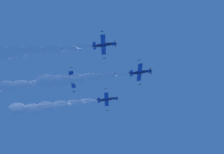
% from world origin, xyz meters
% --- Properties ---
extents(airplane_lead, '(6.80, 7.29, 3.45)m').
position_xyz_m(airplane_lead, '(4.81, -4.13, 69.35)').
color(airplane_lead, navy).
extents(airplane_left_wingman, '(6.81, 7.23, 3.47)m').
position_xyz_m(airplane_left_wingman, '(19.43, -8.35, 70.19)').
color(airplane_left_wingman, navy).
extents(airplane_right_wingman, '(6.78, 7.26, 3.54)m').
position_xyz_m(airplane_right_wingman, '(9.34, 9.41, 69.70)').
color(airplane_right_wingman, navy).
extents(airplane_slot_tail, '(6.79, 7.27, 3.39)m').
position_xyz_m(airplane_slot_tail, '(23.16, 5.17, 67.84)').
color(airplane_slot_tail, navy).
extents(smoke_trail_lead, '(25.48, 16.94, 7.03)m').
position_xyz_m(smoke_trail_lead, '(23.16, 6.98, 65.79)').
color(smoke_trail_lead, white).
extents(smoke_trail_left_wingman, '(26.27, 17.09, 7.25)m').
position_xyz_m(smoke_trail_left_wingman, '(38.10, 2.72, 66.68)').
color(smoke_trail_left_wingman, white).
extents(smoke_trail_right_wingman, '(25.77, 16.66, 7.01)m').
position_xyz_m(smoke_trail_right_wingman, '(27.86, 20.44, 66.22)').
color(smoke_trail_right_wingman, white).
extents(smoke_trail_slot_tail, '(25.64, 16.84, 7.22)m').
position_xyz_m(smoke_trail_slot_tail, '(41.42, 16.16, 64.24)').
color(smoke_trail_slot_tail, white).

